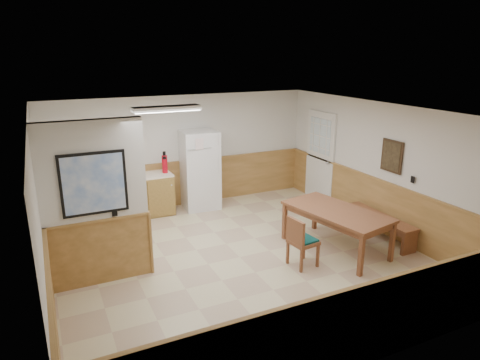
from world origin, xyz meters
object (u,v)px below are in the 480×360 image
dining_chair (299,239)px  soap_bottle (88,177)px  refrigerator (200,170)px  dining_bench (379,221)px  dining_table (336,215)px  fire_extinguisher (165,163)px

dining_chair → soap_bottle: 4.43m
refrigerator → dining_bench: (2.46, -3.03, -0.53)m
refrigerator → dining_chair: 3.39m
refrigerator → soap_bottle: 2.37m
dining_chair → soap_bottle: bearing=123.0°
dining_table → fire_extinguisher: bearing=113.5°
fire_extinguisher → soap_bottle: bearing=168.0°
refrigerator → dining_table: refrigerator is taller
fire_extinguisher → soap_bottle: fire_extinguisher is taller
refrigerator → soap_bottle: (-2.37, 0.03, 0.13)m
dining_table → dining_bench: 1.11m
refrigerator → dining_bench: 3.93m
soap_bottle → dining_chair: bearing=-49.8°
dining_chair → soap_bottle: (-2.84, 3.37, 0.51)m
dining_bench → soap_bottle: (-4.83, 3.05, 0.67)m
dining_chair → fire_extinguisher: bearing=103.3°
refrigerator → fire_extinguisher: refrigerator is taller
dining_bench → soap_bottle: soap_bottle is taller
refrigerator → dining_table: (1.40, -3.08, -0.22)m
dining_chair → fire_extinguisher: fire_extinguisher is taller
dining_table → dining_chair: dining_chair is taller
fire_extinguisher → dining_table: bearing=-66.8°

